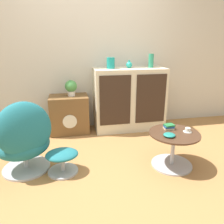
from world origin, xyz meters
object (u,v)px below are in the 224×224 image
at_px(vase_leftmost, 111,63).
at_px(bowl, 169,135).
at_px(sideboard, 129,99).
at_px(vase_inner_right, 151,61).
at_px(teacup, 188,130).
at_px(tv_console, 69,114).
at_px(potted_plant, 71,87).
at_px(book_stack, 169,127).
at_px(ottoman, 62,158).
at_px(vase_inner_left, 129,65).
at_px(coffee_table, 173,147).
at_px(egg_chair, 24,139).

relative_size(vase_leftmost, bowl, 1.29).
xyz_separation_m(sideboard, vase_inner_right, (0.35, 0.00, 0.61)).
relative_size(sideboard, teacup, 11.48).
relative_size(tv_console, teacup, 6.04).
relative_size(potted_plant, book_stack, 1.98).
xyz_separation_m(ottoman, vase_inner_right, (1.43, 1.14, 0.94)).
height_order(vase_leftmost, book_stack, vase_leftmost).
distance_m(vase_inner_left, bowl, 1.47).
relative_size(vase_inner_right, potted_plant, 0.87).
bearing_deg(sideboard, vase_inner_right, 0.64).
height_order(coffee_table, vase_inner_left, vase_inner_left).
xyz_separation_m(vase_inner_left, bowl, (0.10, -1.33, -0.62)).
relative_size(coffee_table, teacup, 5.82).
bearing_deg(teacup, egg_chair, 172.95).
height_order(sideboard, vase_inner_right, vase_inner_right).
height_order(potted_plant, book_stack, potted_plant).
bearing_deg(potted_plant, bowl, -53.18).
relative_size(vase_leftmost, potted_plant, 0.68).
xyz_separation_m(egg_chair, vase_leftmost, (1.17, 1.03, 0.69)).
relative_size(ottoman, coffee_table, 0.63).
bearing_deg(potted_plant, teacup, -45.13).
height_order(vase_inner_left, book_stack, vase_inner_left).
height_order(vase_inner_left, bowl, vase_inner_left).
height_order(ottoman, vase_leftmost, vase_leftmost).
relative_size(ottoman, vase_inner_right, 1.69).
distance_m(egg_chair, ottoman, 0.46).
height_order(egg_chair, vase_leftmost, vase_leftmost).
relative_size(egg_chair, vase_inner_left, 6.94).
bearing_deg(book_stack, vase_inner_right, 81.26).
height_order(coffee_table, bowl, bowl).
bearing_deg(vase_inner_right, potted_plant, 178.84).
bearing_deg(ottoman, coffee_table, -5.09).
height_order(tv_console, coffee_table, tv_console).
relative_size(sideboard, vase_inner_right, 5.31).
distance_m(tv_console, vase_leftmost, 1.04).
xyz_separation_m(ottoman, book_stack, (1.26, 0.00, 0.27)).
distance_m(tv_console, egg_chair, 1.17).
xyz_separation_m(vase_inner_left, teacup, (0.36, -1.26, -0.62)).
xyz_separation_m(sideboard, egg_chair, (-1.48, -1.03, -0.10)).
xyz_separation_m(vase_leftmost, book_stack, (0.48, -1.13, -0.65)).
relative_size(sideboard, coffee_table, 1.97).
xyz_separation_m(sideboard, vase_inner_left, (-0.01, 0.00, 0.56)).
xyz_separation_m(vase_inner_right, potted_plant, (-1.27, 0.03, -0.38)).
xyz_separation_m(sideboard, bowl, (0.09, -1.33, -0.07)).
bearing_deg(egg_chair, book_stack, -3.59).
distance_m(vase_leftmost, bowl, 1.53).
bearing_deg(book_stack, vase_leftmost, 112.93).
bearing_deg(book_stack, tv_console, 134.79).
relative_size(vase_leftmost, book_stack, 1.35).
xyz_separation_m(tv_console, teacup, (1.33, -1.28, 0.14)).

